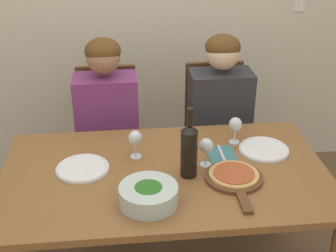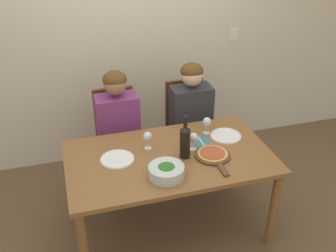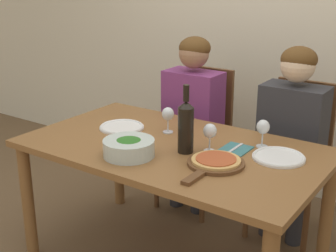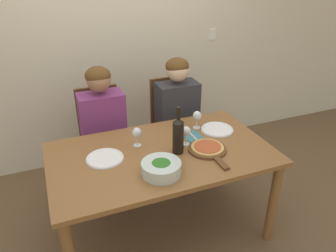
% 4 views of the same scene
% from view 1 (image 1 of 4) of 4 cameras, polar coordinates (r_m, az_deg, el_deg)
% --- Properties ---
extents(dining_table, '(1.60, 0.93, 0.74)m').
position_cam_1_polar(dining_table, '(2.35, -0.37, -7.48)').
color(dining_table, brown).
rests_on(dining_table, ground).
extents(chair_left, '(0.42, 0.42, 0.98)m').
position_cam_1_polar(chair_left, '(3.08, -7.19, -1.60)').
color(chair_left, brown).
rests_on(chair_left, ground).
extents(chair_right, '(0.42, 0.42, 0.98)m').
position_cam_1_polar(chair_right, '(3.14, 5.75, -0.95)').
color(chair_right, brown).
rests_on(chair_right, ground).
extents(person_woman, '(0.47, 0.51, 1.22)m').
position_cam_1_polar(person_woman, '(2.87, -7.45, 1.10)').
color(person_woman, '#28282D').
rests_on(person_woman, ground).
extents(person_man, '(0.47, 0.51, 1.22)m').
position_cam_1_polar(person_man, '(2.94, 6.39, 1.75)').
color(person_man, '#28282D').
rests_on(person_man, ground).
extents(wine_bottle, '(0.08, 0.08, 0.36)m').
position_cam_1_polar(wine_bottle, '(2.20, 2.59, -2.85)').
color(wine_bottle, black).
rests_on(wine_bottle, dining_table).
extents(broccoli_bowl, '(0.26, 0.26, 0.09)m').
position_cam_1_polar(broccoli_bowl, '(2.06, -2.39, -8.37)').
color(broccoli_bowl, silver).
rests_on(broccoli_bowl, dining_table).
extents(dinner_plate_left, '(0.26, 0.26, 0.02)m').
position_cam_1_polar(dinner_plate_left, '(2.35, -10.37, -5.08)').
color(dinner_plate_left, white).
rests_on(dinner_plate_left, dining_table).
extents(dinner_plate_right, '(0.26, 0.26, 0.02)m').
position_cam_1_polar(dinner_plate_right, '(2.52, 11.61, -2.78)').
color(dinner_plate_right, white).
rests_on(dinner_plate_right, dining_table).
extents(pizza_on_board, '(0.28, 0.42, 0.04)m').
position_cam_1_polar(pizza_on_board, '(2.25, 8.08, -6.18)').
color(pizza_on_board, brown).
rests_on(pizza_on_board, dining_table).
extents(wine_glass_left, '(0.07, 0.07, 0.15)m').
position_cam_1_polar(wine_glass_left, '(2.37, -4.01, -1.61)').
color(wine_glass_left, silver).
rests_on(wine_glass_left, dining_table).
extents(wine_glass_right, '(0.07, 0.07, 0.15)m').
position_cam_1_polar(wine_glass_right, '(2.53, 8.21, 0.06)').
color(wine_glass_right, silver).
rests_on(wine_glass_right, dining_table).
extents(wine_glass_centre, '(0.07, 0.07, 0.15)m').
position_cam_1_polar(wine_glass_centre, '(2.30, 4.69, -2.59)').
color(wine_glass_centre, silver).
rests_on(wine_glass_centre, dining_table).
extents(fork_on_napkin, '(0.14, 0.18, 0.01)m').
position_cam_1_polar(fork_on_napkin, '(2.45, 6.53, -3.46)').
color(fork_on_napkin, '#387075').
rests_on(fork_on_napkin, dining_table).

